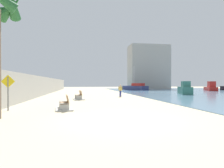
% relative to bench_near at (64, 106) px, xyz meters
% --- Properties ---
extents(ground_plane, '(120.00, 120.00, 0.00)m').
position_rel_bench_near_xyz_m(ground_plane, '(2.90, 13.91, -0.23)').
color(ground_plane, '#C6B793').
extents(seawall, '(0.80, 64.00, 2.71)m').
position_rel_bench_near_xyz_m(seawall, '(-4.60, 13.91, 1.12)').
color(seawall, '#ADAAA3').
rests_on(seawall, ground).
extents(bench_near, '(1.36, 2.22, 0.98)m').
position_rel_bench_near_xyz_m(bench_near, '(0.00, 0.00, 0.00)').
color(bench_near, '#ADAAA3').
rests_on(bench_near, ground).
extents(bench_far, '(1.37, 2.23, 0.98)m').
position_rel_bench_near_xyz_m(bench_far, '(0.86, 7.65, 0.00)').
color(bench_far, '#ADAAA3').
rests_on(bench_far, ground).
extents(person_walking, '(0.51, 0.27, 1.58)m').
position_rel_bench_near_xyz_m(person_walking, '(6.25, 11.09, 0.67)').
color(person_walking, navy).
rests_on(person_walking, ground).
extents(boat_distant, '(5.44, 7.52, 6.18)m').
position_rel_bench_near_xyz_m(boat_distant, '(14.88, 33.17, 0.48)').
color(boat_distant, navy).
rests_on(boat_distant, water_bay).
extents(boat_outer, '(3.00, 4.90, 2.05)m').
position_rel_bench_near_xyz_m(boat_outer, '(17.44, 14.33, 0.58)').
color(boat_outer, '#337060').
rests_on(boat_outer, water_bay).
extents(boat_far_right, '(3.09, 4.47, 2.14)m').
position_rel_bench_near_xyz_m(boat_far_right, '(30.23, 25.04, 0.57)').
color(boat_far_right, red).
rests_on(boat_far_right, water_bay).
extents(pedestrian_sign, '(0.85, 0.08, 2.33)m').
position_rel_bench_near_xyz_m(pedestrian_sign, '(-3.53, -0.07, 1.21)').
color(pedestrian_sign, slate).
rests_on(pedestrian_sign, ground).
extents(harbor_building, '(12.00, 6.00, 13.34)m').
position_rel_bench_near_xyz_m(harbor_building, '(21.65, 41.91, 6.44)').
color(harbor_building, '#9E9E99').
rests_on(harbor_building, ground).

